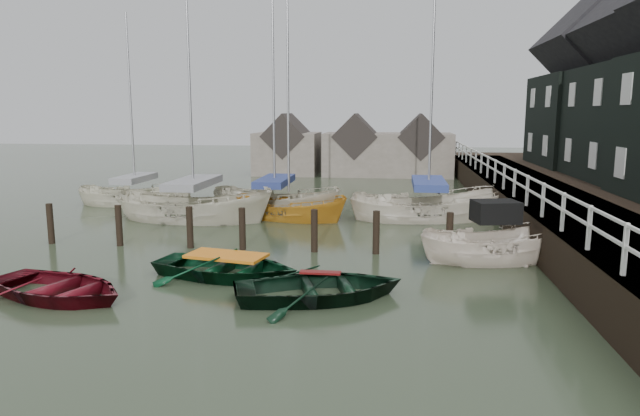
# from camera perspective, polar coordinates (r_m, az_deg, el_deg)

# --- Properties ---
(ground) EXTENTS (120.00, 120.00, 0.00)m
(ground) POSITION_cam_1_polar(r_m,az_deg,el_deg) (16.02, -6.36, -6.81)
(ground) COLOR #2B3522
(ground) RESTS_ON ground
(pier) EXTENTS (3.04, 32.00, 2.70)m
(pier) POSITION_cam_1_polar(r_m,az_deg,el_deg) (25.85, 20.20, 0.56)
(pier) COLOR black
(pier) RESTS_ON ground
(mooring_pilings) EXTENTS (13.72, 0.22, 1.80)m
(mooring_pilings) POSITION_cam_1_polar(r_m,az_deg,el_deg) (18.98, -7.51, -2.67)
(mooring_pilings) COLOR black
(mooring_pilings) RESTS_ON ground
(far_sheds) EXTENTS (14.00, 4.08, 4.39)m
(far_sheds) POSITION_cam_1_polar(r_m,az_deg,el_deg) (41.10, 3.39, 5.91)
(far_sheds) COLOR #665B51
(far_sheds) RESTS_ON ground
(rowboat_red) EXTENTS (4.64, 3.93, 0.82)m
(rowboat_red) POSITION_cam_1_polar(r_m,az_deg,el_deg) (15.55, -24.66, -8.17)
(rowboat_red) COLOR #510B14
(rowboat_red) RESTS_ON ground
(rowboat_green) EXTENTS (4.66, 3.74, 0.86)m
(rowboat_green) POSITION_cam_1_polar(r_m,az_deg,el_deg) (16.07, -9.29, -6.83)
(rowboat_green) COLOR black
(rowboat_green) RESTS_ON ground
(rowboat_dkgreen) EXTENTS (4.89, 4.13, 0.86)m
(rowboat_dkgreen) POSITION_cam_1_polar(r_m,az_deg,el_deg) (14.10, 0.03, -9.05)
(rowboat_dkgreen) COLOR black
(rowboat_dkgreen) RESTS_ON ground
(motorboat) EXTENTS (4.87, 2.67, 2.75)m
(motorboat) POSITION_cam_1_polar(r_m,az_deg,el_deg) (18.14, 17.02, -4.94)
(motorboat) COLOR silver
(motorboat) RESTS_ON ground
(sailboat_a) EXTENTS (7.09, 3.19, 10.79)m
(sailboat_a) POSITION_cam_1_polar(r_m,az_deg,el_deg) (24.59, -12.43, -1.04)
(sailboat_a) COLOR beige
(sailboat_a) RESTS_ON ground
(sailboat_b) EXTENTS (6.73, 4.05, 12.36)m
(sailboat_b) POSITION_cam_1_polar(r_m,az_deg,el_deg) (25.63, -4.51, -0.40)
(sailboat_b) COLOR #BDB8A2
(sailboat_b) RESTS_ON ground
(sailboat_c) EXTENTS (5.72, 3.61, 10.14)m
(sailboat_c) POSITION_cam_1_polar(r_m,az_deg,el_deg) (24.38, -3.10, -1.02)
(sailboat_c) COLOR #C38324
(sailboat_c) RESTS_ON ground
(sailboat_d) EXTENTS (6.99, 3.60, 11.15)m
(sailboat_d) POSITION_cam_1_polar(r_m,az_deg,el_deg) (24.64, 10.72, -0.96)
(sailboat_d) COLOR beige
(sailboat_d) RESTS_ON ground
(sailboat_e) EXTENTS (5.79, 2.91, 10.15)m
(sailboat_e) POSITION_cam_1_polar(r_m,az_deg,el_deg) (29.47, -17.92, 0.47)
(sailboat_e) COLOR beige
(sailboat_e) RESTS_ON ground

